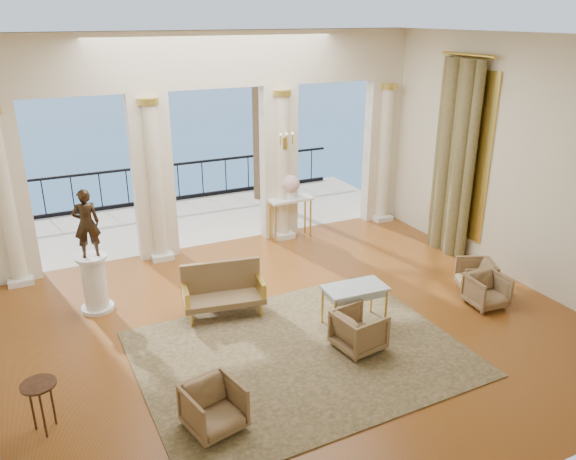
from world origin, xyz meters
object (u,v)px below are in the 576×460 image
statue (86,223)px  game_table (355,291)px  settee (223,290)px  armchair_d (359,329)px  console_table (291,205)px  pedestal (95,284)px  armchair_b (487,289)px  armchair_c (476,274)px  armchair_a (214,406)px  side_table (39,390)px

statue → game_table: bearing=147.8°
settee → statue: bearing=161.2°
game_table → statue: statue is taller
armchair_d → console_table: 4.70m
pedestal → armchair_b: bearing=-24.2°
armchair_c → settee: bearing=-79.8°
armchair_a → side_table: side_table is taller
armchair_a → armchair_c: (5.55, 1.49, -0.02)m
armchair_c → side_table: bearing=-60.2°
armchair_b → side_table: bearing=-174.8°
armchair_a → statue: 4.02m
armchair_c → settee: settee is taller
side_table → armchair_d: bearing=-1.4°
statue → console_table: (4.47, 1.60, -0.82)m
armchair_c → game_table: 2.72m
statue → pedestal: bearing=153.3°
statue → console_table: size_ratio=1.17×
armchair_b → console_table: size_ratio=0.63×
armchair_b → game_table: 2.49m
armchair_a → armchair_d: (2.55, 0.75, 0.01)m
statue → console_table: bearing=-160.5°
armchair_a → statue: statue is taller
armchair_d → armchair_b: bearing=-93.9°
game_table → console_table: size_ratio=1.04×
console_table → pedestal: bearing=-161.9°
game_table → side_table: bearing=-170.4°
statue → side_table: size_ratio=1.71×
armchair_c → side_table: 7.47m
armchair_c → statue: statue is taller
armchair_d → armchair_c: bearing=-84.0°
armchair_b → side_table: (-7.17, -0.09, 0.27)m
armchair_c → console_table: 4.31m
pedestal → armchair_c: bearing=-19.0°
console_table → settee: bearing=-135.4°
settee → game_table: (1.80, -1.29, 0.18)m
settee → pedestal: 2.20m
pedestal → side_table: size_ratio=1.49×
game_table → console_table: (0.74, 3.93, 0.16)m
game_table → armchair_d: bearing=-112.5°
armchair_d → settee: bearing=29.9°
console_table → side_table: 7.06m
statue → armchair_a: bearing=103.1°
game_table → armchair_a: bearing=-151.0°
settee → game_table: bearing=-26.2°
settee → statue: 2.48m
armchair_d → pedestal: bearing=41.2°
armchair_a → armchair_b: size_ratio=1.05×
statue → settee: bearing=151.5°
armchair_b → console_table: bearing=115.7°
armchair_c → statue: (-6.43, 2.22, 1.28)m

